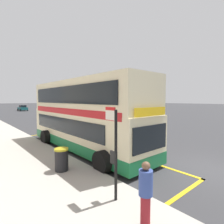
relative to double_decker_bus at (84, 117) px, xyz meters
The scene contains 9 objects.
ground_plane 25.11m from the double_decker_bus, 84.37° to the left, with size 260.00×260.00×0.00m, color #333335.
double_decker_bus is the anchor object (origin of this frame).
bus_bay_markings 2.07m from the double_decker_bus, 123.34° to the right, with size 2.90×13.77×0.01m.
bus_stop_sign 6.36m from the double_decker_bus, 113.32° to the right, with size 0.09×0.51×2.85m.
parked_car_maroon_across 21.51m from the double_decker_bus, 69.87° to the left, with size 2.09×4.20×1.62m.
parked_car_maroon_ahead 13.01m from the double_decker_bus, 55.51° to the left, with size 2.09×4.20×1.62m.
parked_car_teal_distant 45.19m from the double_decker_bus, 80.57° to the left, with size 2.09×4.20×1.62m.
pedestrian_waiting_near_sign 7.79m from the double_decker_bus, 110.68° to the right, with size 0.34×0.34×1.61m.
litter_bin 4.12m from the double_decker_bus, 136.12° to the right, with size 0.60×0.60×0.98m.
Camera 1 is at (-8.49, -2.73, 3.23)m, focal length 28.48 mm.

